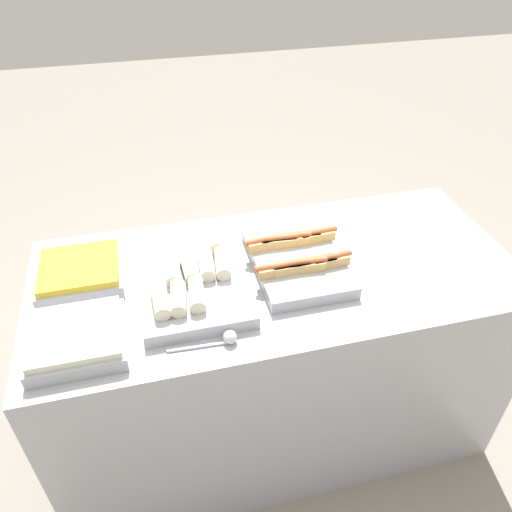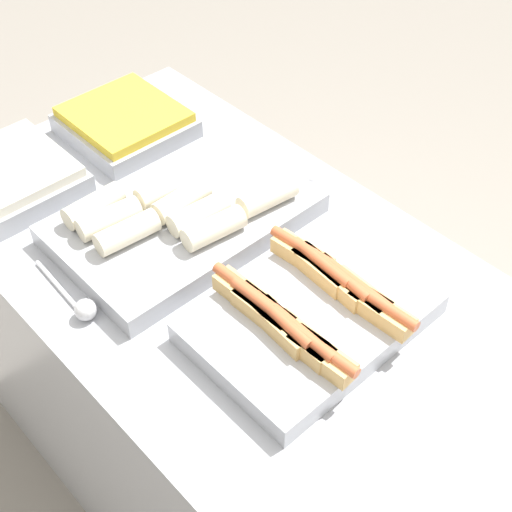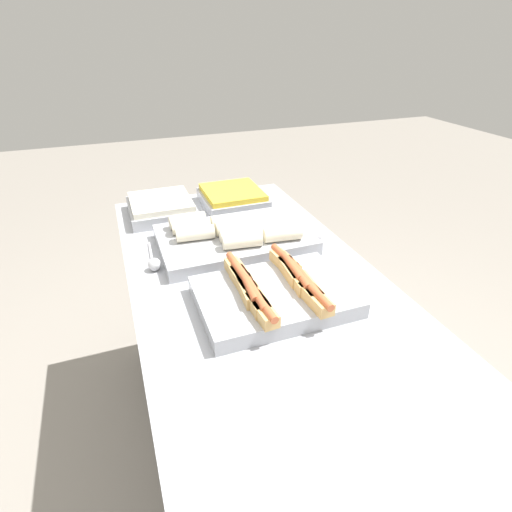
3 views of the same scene
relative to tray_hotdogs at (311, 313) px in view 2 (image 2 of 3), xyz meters
The scene contains 7 objects.
counter 0.51m from the tray_hotdogs, behind, with size 1.78×0.80×0.93m.
tray_hotdogs is the anchor object (origin of this frame).
tray_wraps 0.39m from the tray_hotdogs, behind, with size 0.36×0.55×0.10m.
tray_side_front 0.80m from the tray_hotdogs, 164.53° to the right, with size 0.29×0.27×0.07m.
tray_side_back 0.78m from the tray_hotdogs, behind, with size 0.29×0.27×0.07m.
serving_spoon_near 0.45m from the tray_hotdogs, 137.32° to the right, with size 0.22×0.04×0.04m.
serving_spoon_far 0.45m from the tray_hotdogs, 137.34° to the left, with size 0.22×0.04×0.04m.
Camera 2 is at (0.66, -0.68, 2.00)m, focal length 50.00 mm.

